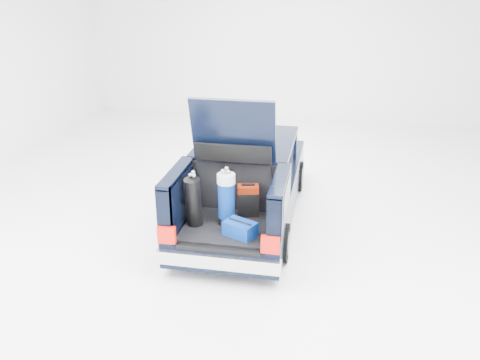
% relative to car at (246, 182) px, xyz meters
% --- Properties ---
extents(ground, '(14.00, 14.00, 0.00)m').
position_rel_car_xyz_m(ground, '(0.00, -0.11, -0.67)').
color(ground, white).
rests_on(ground, ground).
extents(car, '(1.87, 4.65, 2.47)m').
position_rel_car_xyz_m(car, '(0.00, 0.00, 0.00)').
color(car, black).
rests_on(car, ground).
extents(red_suitcase, '(0.36, 0.28, 0.54)m').
position_rel_car_xyz_m(red_suitcase, '(0.24, -1.19, 0.18)').
color(red_suitcase, '#6C1403').
rests_on(red_suitcase, car).
extents(black_golf_bag, '(0.25, 0.33, 0.87)m').
position_rel_car_xyz_m(black_golf_bag, '(-0.50, -1.68, 0.32)').
color(black_golf_bag, black).
rests_on(black_golf_bag, car).
extents(blue_golf_bag, '(0.27, 0.27, 0.91)m').
position_rel_car_xyz_m(blue_golf_bag, '(-0.03, -1.51, 0.34)').
color(blue_golf_bag, black).
rests_on(blue_golf_bag, car).
extents(blue_duffel, '(0.53, 0.45, 0.24)m').
position_rel_car_xyz_m(blue_duffel, '(0.24, -1.86, 0.04)').
color(blue_duffel, navy).
rests_on(blue_duffel, car).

